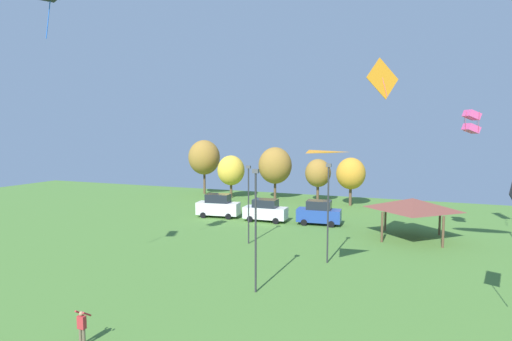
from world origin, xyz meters
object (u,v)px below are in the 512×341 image
object	(u,v)px
treeline_tree_0	(204,157)
parked_car_leftmost	(218,206)
kite_flying_6	(309,164)
kite_flying_2	(383,78)
light_post_1	(328,208)
light_post_0	(256,224)
parked_car_third_from_left	(319,213)
treeline_tree_1	(231,170)
treeline_tree_4	(351,174)
person_standing_near_foreground	(82,326)
treeline_tree_2	(275,166)
park_pavilion	(413,204)
kite_flying_0	(471,122)
treeline_tree_3	(318,173)
light_post_2	(249,200)
parked_car_second_from_left	(265,210)

from	to	relation	value
treeline_tree_0	parked_car_leftmost	bearing A→B (deg)	-56.45
kite_flying_6	treeline_tree_0	world-z (taller)	treeline_tree_0
kite_flying_2	light_post_1	distance (m)	9.64
kite_flying_2	light_post_0	xyz separation A→B (m)	(-6.20, -7.80, -8.94)
parked_car_third_from_left	treeline_tree_1	bearing A→B (deg)	136.97
light_post_0	treeline_tree_4	size ratio (longest dim) A/B	1.16
person_standing_near_foreground	treeline_tree_2	bearing A→B (deg)	124.64
park_pavilion	treeline_tree_0	xyz separation A→B (m)	(-30.09, 17.08, 2.58)
person_standing_near_foreground	light_post_0	xyz separation A→B (m)	(4.86, 8.24, 3.13)
light_post_0	kite_flying_0	bearing A→B (deg)	51.28
treeline_tree_3	treeline_tree_2	bearing A→B (deg)	177.41
treeline_tree_2	treeline_tree_4	world-z (taller)	treeline_tree_2
kite_flying_2	treeline_tree_1	bearing A→B (deg)	133.53
parked_car_leftmost	treeline_tree_3	size ratio (longest dim) A/B	0.84
parked_car_third_from_left	treeline_tree_1	size ratio (longest dim) A/B	0.73
kite_flying_2	treeline_tree_0	world-z (taller)	kite_flying_2
park_pavilion	treeline_tree_3	size ratio (longest dim) A/B	1.04
kite_flying_0	park_pavilion	distance (m)	8.29
light_post_1	treeline_tree_3	size ratio (longest dim) A/B	1.22
light_post_1	treeline_tree_4	distance (m)	24.31
park_pavilion	treeline_tree_3	bearing A→B (deg)	126.43
treeline_tree_2	treeline_tree_0	bearing A→B (deg)	178.09
parked_car_third_from_left	light_post_1	world-z (taller)	light_post_1
kite_flying_6	light_post_1	xyz separation A→B (m)	(0.21, 4.92, -3.45)
parked_car_third_from_left	treeline_tree_3	size ratio (longest dim) A/B	0.77
treeline_tree_0	treeline_tree_4	distance (m)	22.78
light_post_1	treeline_tree_1	bearing A→B (deg)	127.78
kite_flying_0	treeline_tree_3	xyz separation A→B (m)	(-16.33, 16.92, -6.28)
light_post_1	treeline_tree_2	world-z (taller)	treeline_tree_2
treeline_tree_0	treeline_tree_4	size ratio (longest dim) A/B	1.34
light_post_2	treeline_tree_1	xyz separation A→B (m)	(-11.85, 21.93, 0.27)
kite_flying_0	treeline_tree_2	bearing A→B (deg)	142.73
parked_car_third_from_left	light_post_1	size ratio (longest dim) A/B	0.63
parked_car_second_from_left	parked_car_third_from_left	distance (m)	5.64
light_post_0	treeline_tree_4	distance (m)	31.10
treeline_tree_0	kite_flying_0	bearing A→B (deg)	-27.16
parked_car_third_from_left	treeline_tree_3	xyz separation A→B (m)	(-3.27, 13.99, 2.70)
treeline_tree_4	parked_car_second_from_left	bearing A→B (deg)	-118.41
kite_flying_2	treeline_tree_0	size ratio (longest dim) A/B	0.35
kite_flying_0	parked_car_third_from_left	size ratio (longest dim) A/B	0.43
parked_car_third_from_left	light_post_0	distance (m)	18.88
parked_car_second_from_left	parked_car_third_from_left	world-z (taller)	parked_car_third_from_left
kite_flying_0	light_post_2	xyz separation A→B (m)	(-16.99, -6.27, -6.49)
kite_flying_0	light_post_2	distance (m)	19.24
kite_flying_2	treeline_tree_3	world-z (taller)	kite_flying_2
kite_flying_2	light_post_1	size ratio (longest dim) A/B	0.40
kite_flying_6	treeline_tree_4	distance (m)	29.39
park_pavilion	treeline_tree_4	xyz separation A→B (m)	(-7.47, 14.82, 1.07)
parked_car_second_from_left	light_post_2	world-z (taller)	light_post_2
person_standing_near_foreground	treeline_tree_2	distance (m)	41.69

